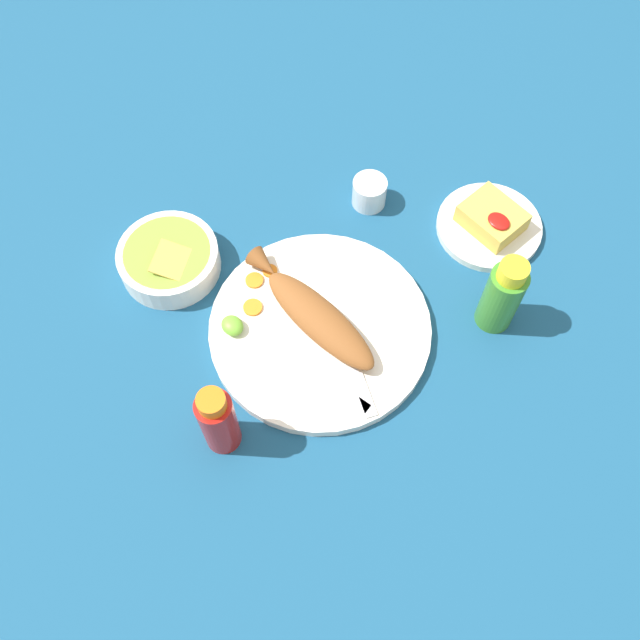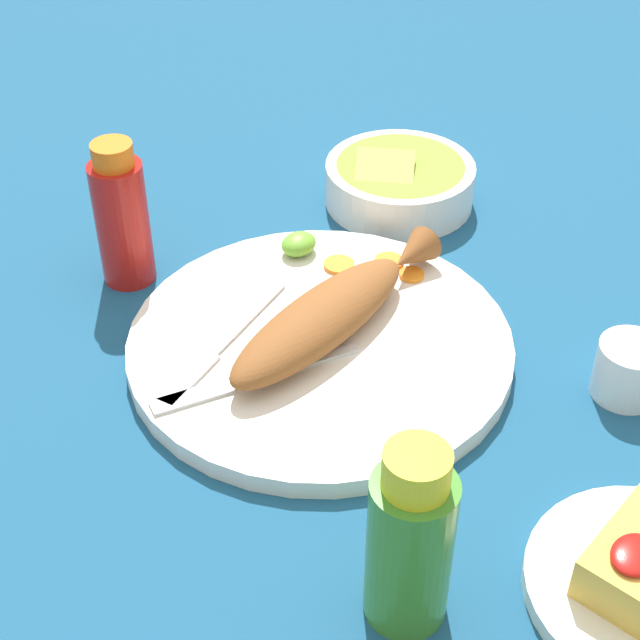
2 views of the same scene
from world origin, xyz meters
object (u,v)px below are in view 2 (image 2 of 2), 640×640
fried_fish (330,312)px  hot_sauce_bottle_green (410,541)px  fork_near (243,382)px  main_plate (320,345)px  salt_cup (628,373)px  guacamole_bowl (400,181)px  fork_far (218,348)px  hot_sauce_bottle_red (122,217)px

fried_fish → hot_sauce_bottle_green: size_ratio=1.79×
fork_near → hot_sauce_bottle_green: hot_sauce_bottle_green is taller
main_plate → fork_near: size_ratio=1.96×
salt_cup → guacamole_bowl: bearing=-109.3°
salt_cup → fork_near: bearing=-47.4°
fork_far → guacamole_bowl: (-0.32, -0.05, 0.01)m
fried_fish → main_plate: bearing=0.0°
fork_near → salt_cup: salt_cup is taller
main_plate → hot_sauce_bottle_red: 0.23m
salt_cup → guacamole_bowl: 0.35m
hot_sauce_bottle_red → hot_sauce_bottle_green: (0.13, 0.44, 0.00)m
fork_near → hot_sauce_bottle_red: hot_sauce_bottle_red is taller
fork_far → salt_cup: size_ratio=3.17×
salt_cup → guacamole_bowl: (-0.12, -0.33, 0.00)m
fried_fish → guacamole_bowl: same height
hot_sauce_bottle_red → salt_cup: 0.48m
hot_sauce_bottle_red → guacamole_bowl: hot_sauce_bottle_red is taller
fried_fish → hot_sauce_bottle_red: hot_sauce_bottle_red is taller
fork_near → salt_cup: (-0.22, 0.24, 0.00)m
guacamole_bowl → hot_sauce_bottle_green: bearing=38.0°
main_plate → fried_fish: 0.03m
fried_fish → salt_cup: size_ratio=4.64×
hot_sauce_bottle_green → main_plate: bearing=-126.6°
fork_far → hot_sauce_bottle_red: hot_sauce_bottle_red is taller
hot_sauce_bottle_red → hot_sauce_bottle_green: hot_sauce_bottle_green is taller
main_plate → fork_far: bearing=-38.3°
fork_far → guacamole_bowl: guacamole_bowl is taller
fork_far → guacamole_bowl: bearing=176.4°
main_plate → fork_near: 0.09m
fried_fish → hot_sauce_bottle_red: size_ratio=1.83×
hot_sauce_bottle_green → salt_cup: bearing=177.9°
fork_far → hot_sauce_bottle_red: 0.17m
hot_sauce_bottle_green → guacamole_bowl: 0.52m
main_plate → fried_fish: fried_fish is taller
fried_fish → fork_near: size_ratio=1.54×
fried_fish → guacamole_bowl: size_ratio=1.67×
hot_sauce_bottle_green → fork_near: bearing=-108.1°
fried_fish → guacamole_bowl: (-0.23, -0.10, -0.01)m
guacamole_bowl → fried_fish: bearing=23.5°
fork_near → guacamole_bowl: 0.35m
main_plate → hot_sauce_bottle_red: hot_sauce_bottle_red is taller
main_plate → guacamole_bowl: guacamole_bowl is taller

